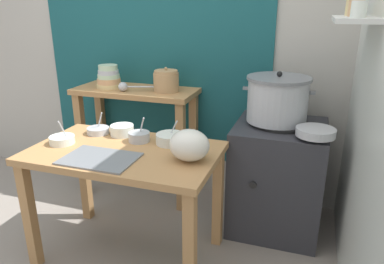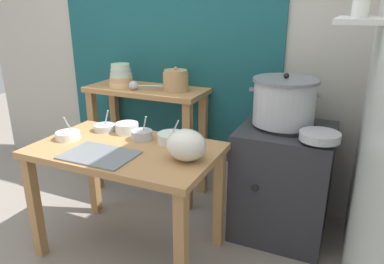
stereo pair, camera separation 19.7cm
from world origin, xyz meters
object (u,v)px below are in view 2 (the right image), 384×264
object	(u,v)px
prep_bowl_0	(68,135)
back_shelf_table	(147,115)
prep_bowl_1	(105,127)
prep_bowl_4	(127,128)
stove_block	(283,180)
ladle	(135,85)
clay_pot	(176,81)
prep_bowl_2	(172,138)
bowl_stack_enamel	(121,76)
serving_tray	(99,155)
prep_bowl_3	(142,135)
prep_table	(126,164)
wide_pan	(320,136)
steamer_pot	(284,101)
plastic_bag	(186,145)

from	to	relation	value
prep_bowl_0	back_shelf_table	bearing A→B (deg)	82.64
prep_bowl_1	prep_bowl_4	bearing A→B (deg)	7.44
stove_block	ladle	bearing A→B (deg)	178.72
clay_pot	prep_bowl_2	xyz separation A→B (m)	(0.26, -0.58, -0.22)
stove_block	prep_bowl_1	bearing A→B (deg)	-159.31
bowl_stack_enamel	serving_tray	bearing A→B (deg)	-63.17
prep_bowl_3	prep_table	bearing A→B (deg)	-98.40
clay_pot	wide_pan	distance (m)	1.15
stove_block	prep_bowl_4	distance (m)	1.11
prep_bowl_3	steamer_pot	bearing A→B (deg)	32.53
clay_pot	stove_block	bearing A→B (deg)	-8.46
serving_tray	plastic_bag	bearing A→B (deg)	17.67
prep_bowl_1	prep_bowl_2	xyz separation A→B (m)	(0.52, -0.02, 0.01)
bowl_stack_enamel	steamer_pot	bearing A→B (deg)	-3.27
back_shelf_table	stove_block	xyz separation A→B (m)	(1.14, -0.13, -0.30)
bowl_stack_enamel	prep_bowl_0	xyz separation A→B (m)	(0.10, -0.75, -0.23)
steamer_pot	bowl_stack_enamel	size ratio (longest dim) A/B	2.41
clay_pot	serving_tray	distance (m)	0.96
plastic_bag	back_shelf_table	bearing A→B (deg)	132.50
bowl_stack_enamel	wide_pan	size ratio (longest dim) A/B	0.83
steamer_pot	clay_pot	size ratio (longest dim) A/B	2.43
prep_bowl_2	prep_table	bearing A→B (deg)	-141.01
ladle	prep_bowl_1	size ratio (longest dim) A/B	1.85
prep_table	prep_bowl_0	distance (m)	0.43
stove_block	plastic_bag	distance (m)	0.88
prep_bowl_3	plastic_bag	bearing A→B (deg)	-24.32
clay_pot	plastic_bag	world-z (taller)	clay_pot
prep_bowl_2	prep_bowl_3	xyz separation A→B (m)	(-0.20, -0.02, -0.00)
prep_bowl_0	plastic_bag	bearing A→B (deg)	0.63
back_shelf_table	prep_bowl_0	world-z (taller)	back_shelf_table
prep_bowl_1	prep_bowl_2	world-z (taller)	prep_bowl_2
prep_bowl_4	prep_bowl_1	bearing A→B (deg)	-172.56
stove_block	prep_bowl_0	world-z (taller)	prep_bowl_0
back_shelf_table	bowl_stack_enamel	xyz separation A→B (m)	(-0.20, -0.04, 0.30)
serving_tray	prep_bowl_3	xyz separation A→B (m)	(0.08, 0.32, 0.03)
ladle	serving_tray	xyz separation A→B (m)	(0.28, -0.82, -0.21)
prep_bowl_3	prep_bowl_4	world-z (taller)	prep_bowl_3
bowl_stack_enamel	prep_bowl_2	world-z (taller)	bowl_stack_enamel
back_shelf_table	prep_bowl_2	size ratio (longest dim) A/B	5.51
serving_tray	plastic_bag	distance (m)	0.50
clay_pot	prep_bowl_1	xyz separation A→B (m)	(-0.26, -0.56, -0.24)
prep_table	ladle	bearing A→B (deg)	117.30
bowl_stack_enamel	ladle	bearing A→B (deg)	-21.77
back_shelf_table	plastic_bag	xyz separation A→B (m)	(0.71, -0.78, 0.13)
clay_pot	serving_tray	bearing A→B (deg)	-91.09
steamer_pot	plastic_bag	size ratio (longest dim) A/B	2.11
serving_tray	wide_pan	world-z (taller)	wide_pan
back_shelf_table	prep_bowl_0	distance (m)	0.80
wide_pan	prep_bowl_1	world-z (taller)	prep_bowl_1
wide_pan	prep_bowl_1	bearing A→B (deg)	-170.44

